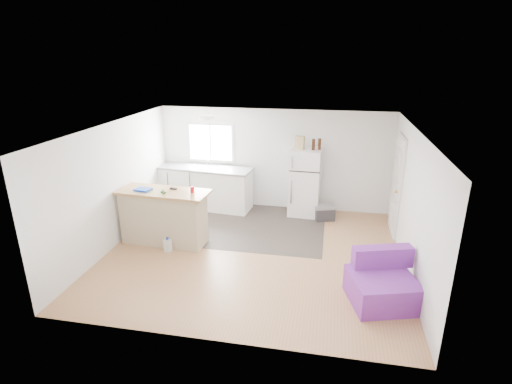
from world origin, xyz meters
TOP-DOWN VIEW (x-y plane):
  - room at (0.00, 0.00)m, footprint 5.51×5.01m
  - vinyl_zone at (-0.73, 1.25)m, footprint 4.05×2.50m
  - window at (-1.55, 2.49)m, footprint 1.18×0.06m
  - interior_door at (2.72, 1.55)m, footprint 0.11×0.92m
  - ceiling_fixture at (-1.20, 1.20)m, footprint 0.30×0.30m
  - kitchen_cabinets at (-1.61, 2.15)m, footprint 2.34×0.94m
  - peninsula at (-1.83, 0.14)m, footprint 1.83×0.80m
  - refrigerator at (0.79, 2.16)m, footprint 0.73×0.70m
  - cooler at (1.28, 1.89)m, footprint 0.53×0.43m
  - purple_seat at (2.23, -1.12)m, footprint 1.15×1.13m
  - cleaner_jug at (-1.63, -0.24)m, footprint 0.15×0.13m
  - mop at (-1.80, -0.01)m, footprint 0.20×0.34m
  - red_cup at (-1.22, 0.15)m, footprint 0.10×0.10m
  - blue_tray at (-2.20, 0.09)m, footprint 0.33×0.27m
  - tool_a at (-1.65, 0.26)m, footprint 0.15×0.08m
  - tool_b at (-1.76, 0.02)m, footprint 0.11×0.07m
  - cardboard_box at (0.64, 2.10)m, footprint 0.22×0.15m
  - bottle_left at (0.95, 2.09)m, footprint 0.08×0.08m
  - bottle_right at (1.08, 2.15)m, footprint 0.09×0.09m

SIDE VIEW (x-z plane):
  - vinyl_zone at x=-0.73m, z-range 0.00..0.00m
  - cleaner_jug at x=-1.63m, z-range -0.02..0.28m
  - cooler at x=1.28m, z-range 0.00..0.35m
  - mop at x=-1.80m, z-range -0.38..0.84m
  - purple_seat at x=2.23m, z-range -0.10..0.67m
  - kitchen_cabinets at x=-1.61m, z-range -0.14..1.18m
  - peninsula at x=-1.83m, z-range 0.01..1.11m
  - refrigerator at x=0.79m, z-range 0.00..1.57m
  - interior_door at x=2.72m, z-range -0.03..2.07m
  - tool_b at x=-1.76m, z-range 1.10..1.12m
  - tool_a at x=-1.65m, z-range 1.10..1.13m
  - blue_tray at x=-2.20m, z-range 1.10..1.13m
  - red_cup at x=-1.22m, z-range 1.10..1.22m
  - room at x=0.00m, z-range -0.01..2.41m
  - window at x=-1.55m, z-range 1.06..2.04m
  - bottle_left at x=0.95m, z-range 1.57..1.82m
  - bottle_right at x=1.08m, z-range 1.57..1.82m
  - cardboard_box at x=0.64m, z-range 1.57..1.87m
  - ceiling_fixture at x=-1.20m, z-range 2.32..2.40m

